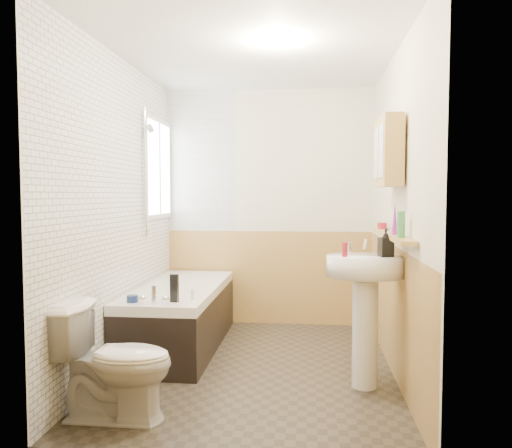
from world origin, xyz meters
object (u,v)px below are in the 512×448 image
at_px(toilet, 114,362).
at_px(pine_shelf, 390,235).
at_px(medicine_cabinet, 388,152).
at_px(bathtub, 180,315).
at_px(sink, 365,294).

xyz_separation_m(toilet, pine_shelf, (1.80, 0.88, 0.73)).
distance_m(toilet, medicine_cabinet, 2.39).
distance_m(bathtub, pine_shelf, 2.03).
bearing_deg(pine_shelf, bathtub, 161.40).
relative_size(bathtub, medicine_cabinet, 3.12).
height_order(sink, pine_shelf, pine_shelf).
relative_size(bathtub, sink, 1.63).
distance_m(bathtub, toilet, 1.48).
bearing_deg(toilet, pine_shelf, -63.43).
relative_size(toilet, sink, 0.68).
bearing_deg(sink, medicine_cabinet, 39.88).
distance_m(sink, medicine_cabinet, 1.05).
height_order(bathtub, toilet, toilet).
height_order(pine_shelf, medicine_cabinet, medicine_cabinet).
distance_m(toilet, pine_shelf, 2.13).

